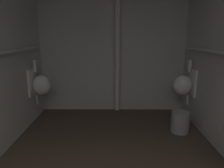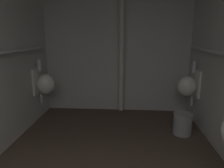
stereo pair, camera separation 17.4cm
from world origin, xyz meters
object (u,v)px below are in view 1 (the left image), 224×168
(urinal_right_far, at_px, (184,85))
(standpipe_back_wall, at_px, (117,39))
(waste_bin, at_px, (180,122))
(urinal_left_mid, at_px, (40,85))

(urinal_right_far, bearing_deg, standpipe_back_wall, 158.03)
(waste_bin, bearing_deg, standpipe_back_wall, 136.12)
(urinal_left_mid, relative_size, standpipe_back_wall, 0.28)
(standpipe_back_wall, height_order, waste_bin, standpipe_back_wall)
(urinal_left_mid, xyz_separation_m, standpipe_back_wall, (1.29, 0.47, 0.74))
(urinal_left_mid, height_order, urinal_right_far, same)
(standpipe_back_wall, bearing_deg, urinal_right_far, -21.97)
(urinal_right_far, xyz_separation_m, standpipe_back_wall, (-1.11, 0.45, 0.74))
(urinal_right_far, xyz_separation_m, waste_bin, (-0.17, -0.45, -0.47))
(urinal_left_mid, relative_size, waste_bin, 2.37)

